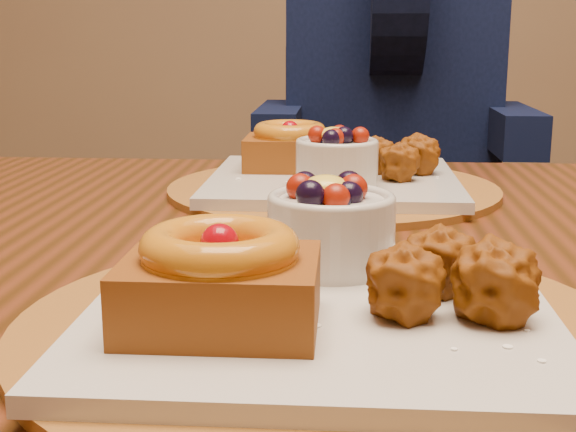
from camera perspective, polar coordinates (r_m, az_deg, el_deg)
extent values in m
cube|color=#351D09|center=(0.72, 2.87, -3.37)|extent=(1.60, 0.90, 0.04)
cylinder|color=brown|center=(0.50, 2.28, -7.86)|extent=(0.38, 0.38, 0.01)
cube|color=beige|center=(0.50, 2.29, -6.78)|extent=(0.28, 0.28, 0.01)
cube|color=#482706|center=(0.45, -4.82, -5.44)|extent=(0.11, 0.09, 0.04)
torus|color=#B0640A|center=(0.45, -4.89, -2.17)|extent=(0.09, 0.09, 0.02)
sphere|color=#8D020C|center=(0.44, -4.89, -1.92)|extent=(0.02, 0.02, 0.02)
sphere|color=#7F4009|center=(0.52, 10.69, -3.27)|extent=(0.04, 0.04, 0.04)
sphere|color=#7F4009|center=(0.47, 8.18, -4.87)|extent=(0.04, 0.04, 0.04)
sphere|color=#7F4009|center=(0.48, 14.41, -4.91)|extent=(0.04, 0.04, 0.04)
cylinder|color=beige|center=(0.56, 3.09, -1.24)|extent=(0.09, 0.09, 0.05)
torus|color=beige|center=(0.55, 3.12, 1.24)|extent=(0.09, 0.09, 0.01)
ellipsoid|color=yellow|center=(0.55, 2.71, 2.06)|extent=(0.03, 0.03, 0.02)
cylinder|color=brown|center=(0.93, 3.22, 1.91)|extent=(0.38, 0.38, 0.01)
cube|color=beige|center=(0.92, 3.23, 2.52)|extent=(0.28, 0.28, 0.01)
cube|color=#482706|center=(0.97, 0.13, 4.52)|extent=(0.11, 0.09, 0.04)
torus|color=#B0640A|center=(0.96, 0.13, 6.05)|extent=(0.09, 0.09, 0.02)
sphere|color=#8D020C|center=(0.96, 0.13, 6.17)|extent=(0.02, 0.02, 0.02)
sphere|color=#7F4009|center=(0.90, 7.85, 3.73)|extent=(0.04, 0.04, 0.04)
sphere|color=#7F4009|center=(0.94, 6.16, 4.22)|extent=(0.04, 0.04, 0.04)
sphere|color=#7F4009|center=(0.95, 9.20, 4.16)|extent=(0.04, 0.04, 0.04)
cylinder|color=beige|center=(0.85, 3.49, 3.62)|extent=(0.09, 0.09, 0.05)
torus|color=beige|center=(0.84, 3.51, 5.24)|extent=(0.09, 0.09, 0.01)
ellipsoid|color=yellow|center=(0.84, 3.25, 5.78)|extent=(0.03, 0.03, 0.02)
cube|color=black|center=(1.58, 6.29, -5.15)|extent=(0.49, 0.49, 0.04)
cylinder|color=black|center=(1.86, 0.79, -9.86)|extent=(0.04, 0.04, 0.43)
cylinder|color=black|center=(1.83, 12.67, -10.56)|extent=(0.04, 0.04, 0.43)
cube|color=black|center=(1.72, 7.12, 4.18)|extent=(0.44, 0.09, 0.46)
cube|color=black|center=(1.64, 7.36, 7.40)|extent=(0.41, 0.21, 0.58)
cube|color=black|center=(1.52, -0.55, 6.35)|extent=(0.08, 0.29, 0.08)
cube|color=black|center=(1.55, 15.56, 5.98)|extent=(0.08, 0.29, 0.08)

